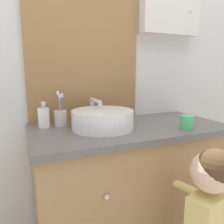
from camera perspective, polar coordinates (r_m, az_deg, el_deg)
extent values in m
cube|color=silver|center=(1.52, -0.48, 13.47)|extent=(3.20, 0.06, 2.50)
cube|color=olive|center=(1.45, -7.30, 22.18)|extent=(0.72, 0.02, 1.23)
cube|color=#B2C1CC|center=(1.44, -7.23, 22.23)|extent=(0.66, 0.01, 1.17)
sphere|color=silver|center=(1.74, 19.95, 23.57)|extent=(0.02, 0.02, 0.02)
cube|color=#A37A4C|center=(1.45, 4.50, -21.08)|extent=(1.08, 0.51, 0.83)
cube|color=#605B56|center=(1.28, 4.78, -4.39)|extent=(1.12, 0.55, 0.03)
sphere|color=silver|center=(1.04, -1.42, -21.35)|extent=(0.02, 0.02, 0.02)
sphere|color=silver|center=(1.29, 20.81, -15.47)|extent=(0.02, 0.02, 0.02)
cylinder|color=white|center=(1.20, -2.43, -1.95)|extent=(0.34, 0.34, 0.10)
cylinder|color=silver|center=(1.19, -2.44, 0.30)|extent=(0.28, 0.28, 0.01)
cylinder|color=silver|center=(1.38, -5.26, 0.43)|extent=(0.02, 0.02, 0.14)
cylinder|color=silver|center=(1.29, -4.29, 3.00)|extent=(0.02, 0.15, 0.02)
cylinder|color=silver|center=(1.22, -3.14, 2.02)|extent=(0.02, 0.02, 0.02)
sphere|color=white|center=(1.41, -1.62, -0.71)|extent=(0.05, 0.05, 0.05)
cylinder|color=beige|center=(1.30, -13.27, -1.56)|extent=(0.07, 0.07, 0.09)
cylinder|color=#3884DB|center=(1.29, -12.79, 0.87)|extent=(0.01, 0.01, 0.18)
cube|color=white|center=(1.28, -12.93, 4.31)|extent=(0.01, 0.02, 0.02)
cylinder|color=#E5CC4C|center=(1.31, -13.39, 0.60)|extent=(0.01, 0.01, 0.16)
cube|color=white|center=(1.30, -13.52, 3.61)|extent=(0.01, 0.02, 0.02)
cylinder|color=#8E56B7|center=(1.29, -13.85, 1.12)|extent=(0.01, 0.01, 0.19)
cube|color=white|center=(1.28, -14.01, 4.85)|extent=(0.01, 0.02, 0.02)
cylinder|color=orange|center=(1.27, -13.45, 0.67)|extent=(0.01, 0.01, 0.17)
cube|color=white|center=(1.26, -13.59, 4.10)|extent=(0.01, 0.02, 0.02)
cylinder|color=white|center=(1.29, -17.39, -1.44)|extent=(0.06, 0.06, 0.11)
cylinder|color=silver|center=(1.28, -17.55, 1.45)|extent=(0.02, 0.02, 0.02)
cube|color=silver|center=(1.26, -17.55, 2.23)|extent=(0.02, 0.03, 0.02)
sphere|color=beige|center=(1.02, 24.50, -14.07)|extent=(0.17, 0.17, 0.17)
sphere|color=#4C331E|center=(1.01, 25.42, -13.04)|extent=(0.16, 0.16, 0.16)
cylinder|color=#E0CC70|center=(1.22, 17.58, -17.91)|extent=(0.11, 0.26, 0.04)
cylinder|color=pink|center=(1.27, 12.80, -14.54)|extent=(0.02, 0.05, 0.12)
cylinder|color=#4CC670|center=(1.26, 18.98, -2.58)|extent=(0.07, 0.07, 0.08)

